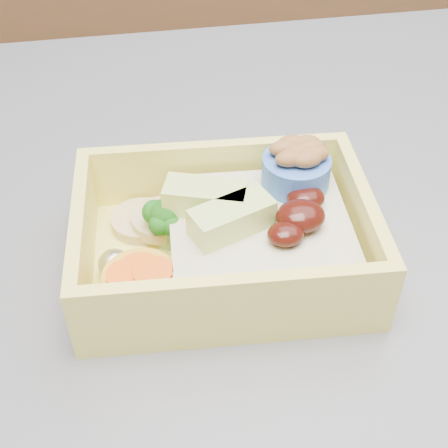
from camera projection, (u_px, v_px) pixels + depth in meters
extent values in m
cube|color=brown|center=(115.00, 56.00, 1.64)|extent=(3.20, 0.60, 0.90)
cube|color=#313136|center=(129.00, 362.00, 0.39)|extent=(1.24, 0.84, 0.04)
cube|color=#F9EB66|center=(224.00, 260.00, 0.42)|extent=(0.20, 0.15, 0.01)
cube|color=#F9EB66|center=(215.00, 170.00, 0.45)|extent=(0.19, 0.02, 0.05)
cube|color=#F9EB66|center=(236.00, 306.00, 0.36)|extent=(0.19, 0.02, 0.05)
cube|color=#F9EB66|center=(361.00, 220.00, 0.41)|extent=(0.02, 0.12, 0.05)
cube|color=#F9EB66|center=(82.00, 240.00, 0.40)|extent=(0.02, 0.12, 0.05)
cube|color=tan|center=(259.00, 237.00, 0.41)|extent=(0.12, 0.11, 0.03)
ellipsoid|color=black|center=(301.00, 216.00, 0.39)|extent=(0.03, 0.03, 0.02)
ellipsoid|color=black|center=(306.00, 198.00, 0.41)|extent=(0.03, 0.02, 0.01)
ellipsoid|color=black|center=(286.00, 234.00, 0.38)|extent=(0.02, 0.02, 0.01)
cube|color=#CFEB7B|center=(232.00, 218.00, 0.39)|extent=(0.06, 0.04, 0.02)
cube|color=#CFEB7B|center=(205.00, 198.00, 0.40)|extent=(0.06, 0.04, 0.02)
cylinder|color=#7EAE5D|center=(167.00, 235.00, 0.42)|extent=(0.01, 0.01, 0.02)
sphere|color=#1C6316|center=(166.00, 214.00, 0.41)|extent=(0.02, 0.02, 0.02)
sphere|color=#1C6316|center=(178.00, 211.00, 0.41)|extent=(0.02, 0.02, 0.02)
sphere|color=#1C6316|center=(154.00, 212.00, 0.41)|extent=(0.02, 0.02, 0.02)
sphere|color=#1C6316|center=(171.00, 225.00, 0.41)|extent=(0.01, 0.01, 0.01)
sphere|color=#1C6316|center=(160.00, 225.00, 0.41)|extent=(0.01, 0.01, 0.01)
sphere|color=#1C6316|center=(165.00, 208.00, 0.42)|extent=(0.01, 0.01, 0.01)
cylinder|color=gold|center=(141.00, 286.00, 0.39)|extent=(0.05, 0.05, 0.02)
cylinder|color=#FF6115|center=(139.00, 268.00, 0.38)|extent=(0.03, 0.03, 0.00)
cylinder|color=#FF6115|center=(127.00, 276.00, 0.37)|extent=(0.03, 0.03, 0.00)
cylinder|color=#FF6115|center=(153.00, 272.00, 0.37)|extent=(0.03, 0.03, 0.00)
cylinder|color=tan|center=(141.00, 221.00, 0.44)|extent=(0.04, 0.04, 0.01)
cylinder|color=tan|center=(162.00, 220.00, 0.43)|extent=(0.04, 0.04, 0.01)
ellipsoid|color=silver|center=(188.00, 204.00, 0.44)|extent=(0.02, 0.02, 0.02)
ellipsoid|color=silver|center=(115.00, 264.00, 0.40)|extent=(0.02, 0.02, 0.02)
cylinder|color=#3D6BD2|center=(296.00, 171.00, 0.42)|extent=(0.05, 0.05, 0.02)
ellipsoid|color=brown|center=(298.00, 152.00, 0.41)|extent=(0.02, 0.01, 0.01)
ellipsoid|color=brown|center=(311.00, 148.00, 0.42)|extent=(0.02, 0.01, 0.01)
ellipsoid|color=brown|center=(284.00, 148.00, 0.42)|extent=(0.02, 0.01, 0.01)
ellipsoid|color=brown|center=(307.00, 159.00, 0.41)|extent=(0.02, 0.01, 0.01)
ellipsoid|color=brown|center=(290.00, 158.00, 0.41)|extent=(0.02, 0.01, 0.01)
ellipsoid|color=brown|center=(314.00, 154.00, 0.41)|extent=(0.02, 0.01, 0.01)
ellipsoid|color=brown|center=(292.00, 143.00, 0.42)|extent=(0.02, 0.01, 0.01)
ellipsoid|color=brown|center=(306.00, 143.00, 0.42)|extent=(0.02, 0.01, 0.01)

